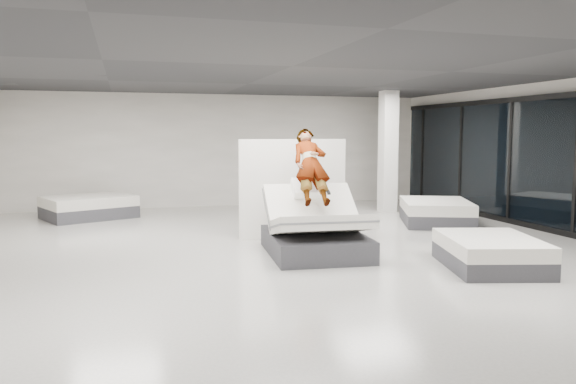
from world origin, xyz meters
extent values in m
plane|color=beige|center=(0.00, 0.00, 0.00)|extent=(14.00, 14.00, 0.00)
plane|color=#262629|center=(0.00, 0.00, 3.20)|extent=(14.00, 14.00, 0.00)
cube|color=silver|center=(0.00, 7.00, 1.60)|extent=(12.00, 0.04, 3.20)
cube|color=#39393E|center=(0.42, 0.03, 0.19)|extent=(1.78, 2.26, 0.37)
cube|color=white|center=(0.45, 0.40, 0.77)|extent=(1.68, 1.14, 0.80)
cube|color=slate|center=(0.45, 0.40, 0.77)|extent=(1.69, 1.05, 0.65)
cube|color=white|center=(0.38, -0.46, 0.60)|extent=(1.68, 1.23, 0.45)
cube|color=slate|center=(0.38, -0.46, 0.60)|extent=(1.70, 1.21, 0.26)
cube|color=white|center=(0.47, 0.55, 1.11)|extent=(0.62, 0.48, 0.37)
imported|color=slate|center=(0.45, 0.33, 1.30)|extent=(0.77, 1.58, 1.52)
cube|color=black|center=(0.64, -0.04, 1.09)|extent=(0.06, 0.15, 0.08)
cube|color=white|center=(0.51, 1.64, 0.99)|extent=(2.18, 0.18, 1.98)
cube|color=#39393E|center=(4.20, 2.38, 0.15)|extent=(2.11, 2.38, 0.30)
cube|color=white|center=(4.20, 2.38, 0.42)|extent=(2.11, 2.38, 0.25)
cube|color=#39393E|center=(2.71, -1.70, 0.13)|extent=(1.75, 2.06, 0.27)
cube|color=white|center=(2.71, -1.70, 0.38)|extent=(1.75, 2.06, 0.22)
cube|color=#39393E|center=(-3.60, 5.54, 0.15)|extent=(2.44, 2.18, 0.30)
cube|color=white|center=(-3.60, 5.54, 0.43)|extent=(2.44, 2.18, 0.25)
cube|color=silver|center=(4.00, 4.50, 1.60)|extent=(0.40, 0.40, 3.20)
cube|color=black|center=(5.90, 0.00, 0.06)|extent=(0.12, 13.40, 0.12)
cube|color=black|center=(5.90, 2.00, 1.45)|extent=(0.09, 0.08, 2.80)
cube|color=black|center=(5.90, 4.00, 1.45)|extent=(0.09, 0.08, 2.80)
cube|color=black|center=(5.90, 6.00, 1.45)|extent=(0.09, 0.08, 2.80)
camera|label=1|loc=(-2.72, -9.05, 2.10)|focal=35.00mm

